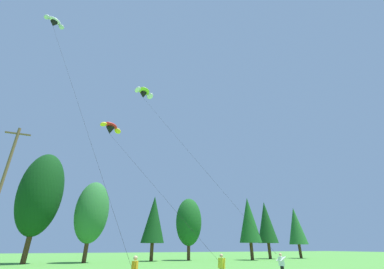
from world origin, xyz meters
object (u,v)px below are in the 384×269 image
(parafoil_kite_far_lime_white, at_px, (144,93))
(parafoil_kite_high_white, at_px, (54,22))
(utility_pole, at_px, (0,190))
(kite_flyer_mid, at_px, (222,266))
(kite_flyer_far, at_px, (282,264))
(parafoil_kite_mid_red_yellow, at_px, (111,128))

(parafoil_kite_far_lime_white, bearing_deg, parafoil_kite_high_white, -171.35)
(utility_pole, height_order, parafoil_kite_high_white, parafoil_kite_high_white)
(kite_flyer_mid, bearing_deg, parafoil_kite_far_lime_white, 112.40)
(kite_flyer_far, height_order, parafoil_kite_high_white, parafoil_kite_high_white)
(parafoil_kite_mid_red_yellow, bearing_deg, utility_pole, 168.76)
(parafoil_kite_far_lime_white, bearing_deg, parafoil_kite_mid_red_yellow, -161.87)
(kite_flyer_mid, height_order, parafoil_kite_mid_red_yellow, parafoil_kite_mid_red_yellow)
(kite_flyer_mid, bearing_deg, parafoil_kite_mid_red_yellow, 129.02)
(parafoil_kite_mid_red_yellow, relative_size, parafoil_kite_far_lime_white, 0.70)
(parafoil_kite_high_white, bearing_deg, kite_flyer_far, -22.30)
(parafoil_kite_far_lime_white, bearing_deg, kite_flyer_far, -47.10)
(kite_flyer_mid, bearing_deg, kite_flyer_far, 4.57)
(utility_pole, height_order, kite_flyer_mid, utility_pole)
(kite_flyer_mid, xyz_separation_m, kite_flyer_far, (5.12, 0.41, 0.01))
(parafoil_kite_high_white, relative_size, parafoil_kite_far_lime_white, 1.32)
(kite_flyer_mid, relative_size, kite_flyer_far, 1.00)
(utility_pole, bearing_deg, parafoil_kite_mid_red_yellow, -11.24)
(kite_flyer_mid, relative_size, parafoil_kite_mid_red_yellow, 0.13)
(kite_flyer_mid, height_order, parafoil_kite_far_lime_white, parafoil_kite_far_lime_white)
(utility_pole, relative_size, kite_flyer_far, 7.68)
(parafoil_kite_mid_red_yellow, bearing_deg, parafoil_kite_far_lime_white, 18.13)
(kite_flyer_far, bearing_deg, kite_flyer_mid, -175.43)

